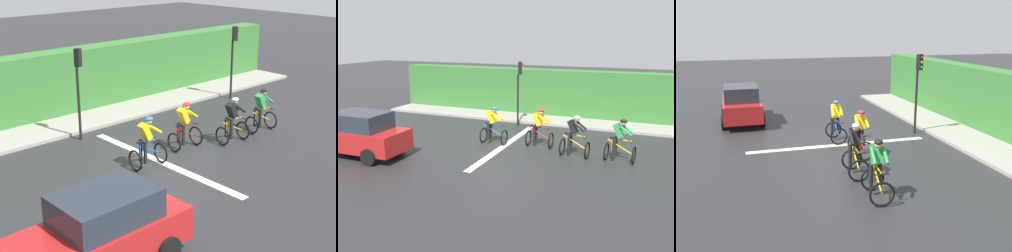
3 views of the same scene
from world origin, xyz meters
The scene contains 12 objects.
ground_plane centered at (0.00, 0.00, 0.00)m, with size 80.00×80.00×0.00m, color #28282B.
sidewalk_kerb centered at (-5.49, 2.00, 0.06)m, with size 2.80×22.39×0.12m, color #9E998E.
stone_wall_low centered at (-6.39, 2.00, 0.22)m, with size 0.44×22.39×0.44m, color gray.
hedge_wall centered at (-6.69, 2.00, 1.35)m, with size 1.10×22.39×2.70m, color #387533.
road_marking_stop_line centered at (0.00, 0.32, 0.00)m, with size 7.00×0.30×0.01m, color silver.
cyclist_lead centered at (0.29, 5.12, 0.80)m, with size 0.80×1.15×1.66m.
cyclist_second centered at (0.34, 3.40, 0.80)m, with size 0.77×1.14×1.66m.
cyclist_mid centered at (-0.39, 1.72, 0.80)m, with size 0.71×1.10×1.66m.
cyclist_fourth centered at (-0.04, -0.27, 0.80)m, with size 0.73×1.11×1.66m.
car_red centered at (3.44, -4.55, 0.87)m, with size 1.91×4.11×1.76m.
traffic_light_near_crossing centered at (-3.60, -0.40, 2.22)m, with size 0.26×0.30×3.34m.
traffic_light_far_junction centered at (-3.50, 7.88, 2.22)m, with size 0.27×0.30×3.34m.
Camera 1 is at (11.27, -9.76, 6.48)m, focal length 53.71 mm.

